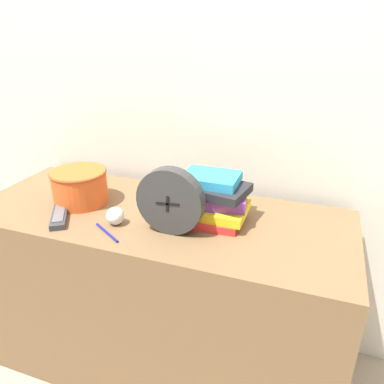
{
  "coord_description": "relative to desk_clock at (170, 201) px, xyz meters",
  "views": [
    {
      "loc": [
        0.52,
        -0.81,
        1.33
      ],
      "look_at": [
        0.15,
        0.24,
        0.83
      ],
      "focal_mm": 35.0,
      "sensor_mm": 36.0,
      "label": 1
    }
  ],
  "objects": [
    {
      "name": "wall_back",
      "position": [
        -0.1,
        0.44,
        0.38
      ],
      "size": [
        6.0,
        0.04,
        2.4
      ],
      "color": "silver",
      "rests_on": "ground_plane"
    },
    {
      "name": "desk",
      "position": [
        -0.1,
        0.1,
        -0.46
      ],
      "size": [
        1.37,
        0.54,
        0.71
      ],
      "color": "brown",
      "rests_on": "ground_plane"
    },
    {
      "name": "desk_clock",
      "position": [
        0.0,
        0.0,
        0.0
      ],
      "size": [
        0.22,
        0.05,
        0.22
      ],
      "color": "#333333",
      "rests_on": "desk"
    },
    {
      "name": "book_stack",
      "position": [
        0.1,
        0.13,
        -0.04
      ],
      "size": [
        0.24,
        0.21,
        0.16
      ],
      "color": "red",
      "rests_on": "desk"
    },
    {
      "name": "basket",
      "position": [
        -0.41,
        0.09,
        -0.04
      ],
      "size": [
        0.21,
        0.21,
        0.13
      ],
      "color": "#E05623",
      "rests_on": "desk"
    },
    {
      "name": "tv_remote",
      "position": [
        -0.4,
        -0.05,
        -0.1
      ],
      "size": [
        0.14,
        0.18,
        0.02
      ],
      "color": "#333338",
      "rests_on": "desk"
    },
    {
      "name": "crumpled_paper_ball",
      "position": [
        -0.2,
        -0.02,
        -0.08
      ],
      "size": [
        0.06,
        0.06,
        0.06
      ],
      "color": "white",
      "rests_on": "desk"
    },
    {
      "name": "pen",
      "position": [
        -0.19,
        -0.08,
        -0.11
      ],
      "size": [
        0.13,
        0.08,
        0.01
      ],
      "color": "navy",
      "rests_on": "desk"
    }
  ]
}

